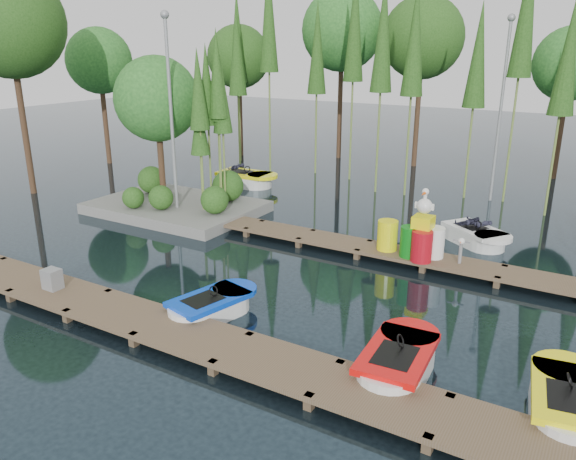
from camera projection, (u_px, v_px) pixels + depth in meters
The scene contains 16 objects.
ground_plane at pixel (264, 268), 16.26m from camera, with size 90.00×90.00×0.00m, color #1B2A33.
near_dock at pixel (154, 324), 12.52m from camera, with size 18.00×1.50×0.50m.
far_dock at pixel (334, 241), 17.74m from camera, with size 15.00×1.20×0.50m.
island at pixel (171, 128), 21.00m from camera, with size 6.20×4.20×6.75m.
tree_screen at pixel (358, 45), 23.94m from camera, with size 34.42×18.53×10.31m.
lamp_island at pixel (170, 101), 19.62m from camera, with size 0.30×0.30×7.25m.
lamp_rear at pixel (502, 95), 21.92m from camera, with size 0.30×0.30×7.25m.
boat_blue at pixel (211, 307), 13.33m from camera, with size 1.61×2.59×0.81m.
boat_red at pixel (398, 363), 10.96m from camera, with size 1.37×2.73×0.89m.
boat_yellow_near at pixel (566, 404), 9.71m from camera, with size 1.54×2.74×0.87m.
boat_yellow_far at pixel (245, 179), 25.55m from camera, with size 3.05×1.48×1.50m.
boat_white_far at pixel (475, 236), 18.14m from camera, with size 2.74×2.41×1.20m.
utility_cabinet at pixel (52, 279), 14.08m from camera, with size 0.43×0.36×0.52m, color gray.
yellow_barrel at pixel (387, 235), 16.71m from camera, with size 0.60×0.60×0.90m, color #FFF70D.
drum_cluster at pixel (422, 238), 16.00m from camera, with size 1.19×1.09×2.05m.
seagull_post at pixel (461, 246), 15.64m from camera, with size 0.47×0.25×0.75m.
Camera 1 is at (8.32, -12.59, 6.18)m, focal length 35.00 mm.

